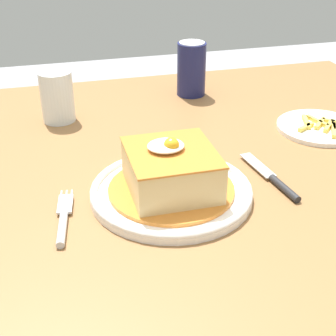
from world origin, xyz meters
TOP-DOWN VIEW (x-y plane):
  - dining_table at (0.00, 0.00)m, footprint 1.13×0.91m
  - main_plate at (-0.06, -0.12)m, footprint 0.25×0.25m
  - sandwich_meal at (-0.06, -0.12)m, footprint 0.20×0.20m
  - fork at (-0.23, -0.16)m, footprint 0.04×0.14m
  - knife at (0.12, -0.13)m, footprint 0.04×0.17m
  - soda_can at (0.10, 0.30)m, footprint 0.07×0.07m
  - drinking_glass at (-0.21, 0.22)m, footprint 0.07×0.07m
  - side_plate_fries at (0.30, 0.04)m, footprint 0.17×0.17m

SIDE VIEW (x-z plane):
  - dining_table at x=0.00m, z-range 0.25..0.97m
  - side_plate_fries at x=0.30m, z-range 0.72..0.73m
  - knife at x=0.12m, z-range 0.72..0.73m
  - fork at x=-0.23m, z-range 0.72..0.73m
  - main_plate at x=-0.06m, z-range 0.72..0.74m
  - sandwich_meal at x=-0.06m, z-range 0.72..0.81m
  - drinking_glass at x=-0.21m, z-range 0.71..0.82m
  - soda_can at x=0.10m, z-range 0.72..0.84m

